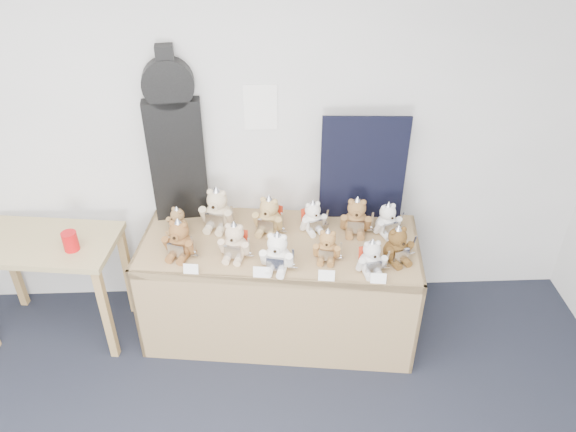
{
  "coord_description": "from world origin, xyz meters",
  "views": [
    {
      "loc": [
        0.78,
        -0.8,
        2.9
      ],
      "look_at": [
        0.9,
        1.99,
        1.01
      ],
      "focal_mm": 35.0,
      "sensor_mm": 36.0,
      "label": 1
    }
  ],
  "objects_px": {
    "display_table": "(279,268)",
    "teddy_back_end": "(387,220)",
    "side_table": "(47,256)",
    "teddy_front_centre": "(277,253)",
    "teddy_back_left": "(217,210)",
    "teddy_back_centre_left": "(269,216)",
    "teddy_back_centre_right": "(313,218)",
    "teddy_front_far_right": "(371,258)",
    "teddy_back_far_left": "(178,222)",
    "teddy_back_right": "(356,217)",
    "teddy_front_far_left": "(180,240)",
    "guitar_case": "(175,139)",
    "teddy_front_left": "(235,242)",
    "teddy_front_right": "(327,246)",
    "red_cup": "(70,241)",
    "teddy_front_end": "(397,246)"
  },
  "relations": [
    {
      "from": "teddy_front_left",
      "to": "teddy_back_end",
      "type": "distance_m",
      "value": 1.0
    },
    {
      "from": "teddy_back_centre_left",
      "to": "teddy_back_end",
      "type": "relative_size",
      "value": 1.16
    },
    {
      "from": "teddy_front_far_left",
      "to": "teddy_front_end",
      "type": "relative_size",
      "value": 1.06
    },
    {
      "from": "guitar_case",
      "to": "teddy_back_far_left",
      "type": "bearing_deg",
      "value": -99.75
    },
    {
      "from": "guitar_case",
      "to": "teddy_back_centre_left",
      "type": "relative_size",
      "value": 4.07
    },
    {
      "from": "teddy_front_end",
      "to": "teddy_back_left",
      "type": "relative_size",
      "value": 0.84
    },
    {
      "from": "teddy_back_centre_right",
      "to": "teddy_back_right",
      "type": "distance_m",
      "value": 0.28
    },
    {
      "from": "teddy_front_right",
      "to": "side_table",
      "type": "bearing_deg",
      "value": -175.11
    },
    {
      "from": "red_cup",
      "to": "teddy_back_centre_left",
      "type": "bearing_deg",
      "value": 8.47
    },
    {
      "from": "red_cup",
      "to": "teddy_front_far_right",
      "type": "height_order",
      "value": "teddy_front_far_right"
    },
    {
      "from": "display_table",
      "to": "teddy_front_left",
      "type": "distance_m",
      "value": 0.38
    },
    {
      "from": "teddy_back_right",
      "to": "teddy_back_end",
      "type": "bearing_deg",
      "value": 2.12
    },
    {
      "from": "teddy_front_end",
      "to": "teddy_back_right",
      "type": "xyz_separation_m",
      "value": [
        -0.2,
        0.31,
        0.01
      ]
    },
    {
      "from": "teddy_back_far_left",
      "to": "teddy_back_centre_right",
      "type": "bearing_deg",
      "value": 39.28
    },
    {
      "from": "guitar_case",
      "to": "teddy_front_far_right",
      "type": "height_order",
      "value": "guitar_case"
    },
    {
      "from": "display_table",
      "to": "teddy_front_right",
      "type": "distance_m",
      "value": 0.41
    },
    {
      "from": "display_table",
      "to": "teddy_front_far_left",
      "type": "height_order",
      "value": "teddy_front_far_left"
    },
    {
      "from": "guitar_case",
      "to": "teddy_front_end",
      "type": "xyz_separation_m",
      "value": [
        1.35,
        -0.56,
        -0.46
      ]
    },
    {
      "from": "side_table",
      "to": "guitar_case",
      "type": "height_order",
      "value": "guitar_case"
    },
    {
      "from": "teddy_front_far_right",
      "to": "teddy_back_right",
      "type": "relative_size",
      "value": 0.88
    },
    {
      "from": "side_table",
      "to": "teddy_back_right",
      "type": "height_order",
      "value": "teddy_back_right"
    },
    {
      "from": "display_table",
      "to": "guitar_case",
      "type": "distance_m",
      "value": 1.06
    },
    {
      "from": "side_table",
      "to": "teddy_front_end",
      "type": "distance_m",
      "value": 2.24
    },
    {
      "from": "red_cup",
      "to": "teddy_front_left",
      "type": "bearing_deg",
      "value": -4.37
    },
    {
      "from": "teddy_front_right",
      "to": "teddy_front_centre",
      "type": "bearing_deg",
      "value": -153.69
    },
    {
      "from": "teddy_front_left",
      "to": "red_cup",
      "type": "bearing_deg",
      "value": -170.86
    },
    {
      "from": "teddy_front_far_left",
      "to": "teddy_front_far_right",
      "type": "xyz_separation_m",
      "value": [
        1.15,
        -0.2,
        -0.02
      ]
    },
    {
      "from": "side_table",
      "to": "teddy_back_centre_left",
      "type": "xyz_separation_m",
      "value": [
        1.45,
        0.08,
        0.22
      ]
    },
    {
      "from": "side_table",
      "to": "guitar_case",
      "type": "distance_m",
      "value": 1.14
    },
    {
      "from": "red_cup",
      "to": "teddy_back_end",
      "type": "xyz_separation_m",
      "value": [
        1.99,
        0.13,
        0.01
      ]
    },
    {
      "from": "teddy_back_centre_left",
      "to": "teddy_back_centre_right",
      "type": "bearing_deg",
      "value": 21.25
    },
    {
      "from": "side_table",
      "to": "teddy_front_end",
      "type": "bearing_deg",
      "value": 0.46
    },
    {
      "from": "teddy_front_far_left",
      "to": "teddy_back_centre_right",
      "type": "bearing_deg",
      "value": 33.97
    },
    {
      "from": "side_table",
      "to": "teddy_back_end",
      "type": "height_order",
      "value": "teddy_back_end"
    },
    {
      "from": "teddy_front_right",
      "to": "teddy_front_end",
      "type": "relative_size",
      "value": 0.88
    },
    {
      "from": "side_table",
      "to": "teddy_back_centre_right",
      "type": "height_order",
      "value": "teddy_back_centre_right"
    },
    {
      "from": "red_cup",
      "to": "teddy_back_centre_right",
      "type": "bearing_deg",
      "value": 6.86
    },
    {
      "from": "display_table",
      "to": "teddy_back_end",
      "type": "xyz_separation_m",
      "value": [
        0.71,
        0.14,
        0.26
      ]
    },
    {
      "from": "teddy_back_far_left",
      "to": "teddy_back_right",
      "type": "bearing_deg",
      "value": 37.85
    },
    {
      "from": "teddy_front_right",
      "to": "teddy_back_centre_right",
      "type": "relative_size",
      "value": 0.98
    },
    {
      "from": "side_table",
      "to": "teddy_front_right",
      "type": "height_order",
      "value": "teddy_front_right"
    },
    {
      "from": "teddy_front_left",
      "to": "teddy_front_right",
      "type": "relative_size",
      "value": 1.15
    },
    {
      "from": "teddy_front_left",
      "to": "teddy_back_centre_left",
      "type": "height_order",
      "value": "teddy_back_centre_left"
    },
    {
      "from": "teddy_front_centre",
      "to": "teddy_front_far_right",
      "type": "distance_m",
      "value": 0.56
    },
    {
      "from": "teddy_back_centre_right",
      "to": "teddy_back_right",
      "type": "relative_size",
      "value": 0.86
    },
    {
      "from": "display_table",
      "to": "teddy_back_left",
      "type": "relative_size",
      "value": 5.86
    },
    {
      "from": "teddy_front_left",
      "to": "teddy_front_far_right",
      "type": "distance_m",
      "value": 0.83
    },
    {
      "from": "guitar_case",
      "to": "teddy_back_far_left",
      "type": "xyz_separation_m",
      "value": [
        -0.01,
        -0.21,
        -0.49
      ]
    },
    {
      "from": "side_table",
      "to": "teddy_front_centre",
      "type": "xyz_separation_m",
      "value": [
        1.49,
        -0.3,
        0.21
      ]
    },
    {
      "from": "teddy_front_left",
      "to": "teddy_front_far_right",
      "type": "xyz_separation_m",
      "value": [
        0.81,
        -0.18,
        -0.01
      ]
    }
  ]
}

